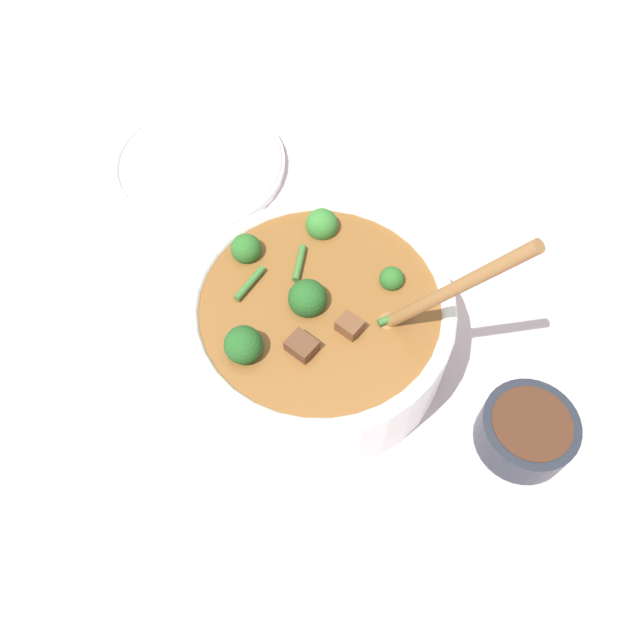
% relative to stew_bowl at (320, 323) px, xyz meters
% --- Properties ---
extents(ground_plane, '(4.00, 4.00, 0.00)m').
position_rel_stew_bowl_xyz_m(ground_plane, '(-0.00, -0.00, -0.06)').
color(ground_plane, silver).
extents(stew_bowl, '(0.27, 0.30, 0.25)m').
position_rel_stew_bowl_xyz_m(stew_bowl, '(0.00, 0.00, 0.00)').
color(stew_bowl, white).
rests_on(stew_bowl, ground_plane).
extents(condiment_bowl, '(0.10, 0.10, 0.05)m').
position_rel_stew_bowl_xyz_m(condiment_bowl, '(-0.08, -0.21, -0.03)').
color(condiment_bowl, '#232833').
rests_on(condiment_bowl, ground_plane).
extents(empty_plate, '(0.23, 0.23, 0.02)m').
position_rel_stew_bowl_xyz_m(empty_plate, '(0.25, 0.19, -0.05)').
color(empty_plate, white).
rests_on(empty_plate, ground_plane).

